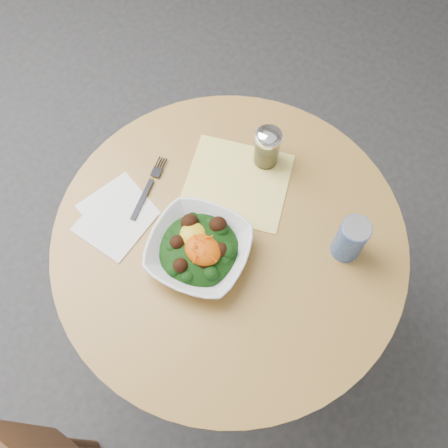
% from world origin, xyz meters
% --- Properties ---
extents(ground, '(6.00, 6.00, 0.00)m').
position_xyz_m(ground, '(0.00, 0.00, 0.00)').
color(ground, '#2C2C2E').
rests_on(ground, ground).
extents(table, '(0.90, 0.90, 0.75)m').
position_xyz_m(table, '(0.00, 0.00, 0.55)').
color(table, black).
rests_on(table, ground).
extents(cloth_napkin, '(0.33, 0.31, 0.00)m').
position_xyz_m(cloth_napkin, '(-0.07, 0.15, 0.75)').
color(cloth_napkin, yellow).
rests_on(cloth_napkin, table).
extents(paper_napkins, '(0.20, 0.22, 0.00)m').
position_xyz_m(paper_napkins, '(-0.28, -0.11, 0.75)').
color(paper_napkins, white).
rests_on(paper_napkins, table).
extents(salad_bowl, '(0.28, 0.28, 0.09)m').
position_xyz_m(salad_bowl, '(-0.04, -0.08, 0.78)').
color(salad_bowl, white).
rests_on(salad_bowl, table).
extents(fork, '(0.06, 0.20, 0.00)m').
position_xyz_m(fork, '(-0.26, 0.01, 0.76)').
color(fork, black).
rests_on(fork, table).
extents(spice_shaker, '(0.07, 0.07, 0.13)m').
position_xyz_m(spice_shaker, '(-0.04, 0.25, 0.81)').
color(spice_shaker, silver).
rests_on(spice_shaker, table).
extents(beverage_can, '(0.07, 0.07, 0.14)m').
position_xyz_m(beverage_can, '(0.26, 0.13, 0.82)').
color(beverage_can, navy).
rests_on(beverage_can, table).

